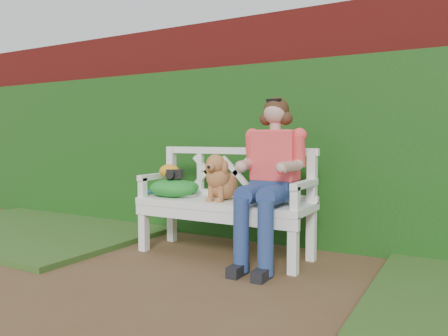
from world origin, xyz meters
The scene contains 11 objects.
ground centered at (0.00, 0.00, 0.00)m, with size 60.00×60.00×0.00m, color #543720.
brick_wall centered at (0.00, 1.90, 1.10)m, with size 10.00×0.30×2.20m, color maroon.
ivy_hedge centered at (0.00, 1.68, 0.85)m, with size 10.00×0.18×1.70m, color #1D5915.
grass_left centered at (-2.40, 0.90, 0.03)m, with size 2.60×2.00×0.05m, color black.
garden_bench centered at (-0.17, 1.02, 0.24)m, with size 1.58×0.60×0.48m, color white, non-canonical shape.
seated_woman centered at (0.28, 1.00, 0.63)m, with size 0.53×0.71×1.27m, color #F65F86, non-canonical shape.
dog centered at (-0.18, 0.99, 0.68)m, with size 0.26×0.36×0.40m, color brown, non-canonical shape.
tennis_racket centered at (-0.65, 1.04, 0.49)m, with size 0.58×0.24×0.03m, color white, non-canonical shape.
green_bag centered at (-0.67, 0.99, 0.56)m, with size 0.47×0.36×0.16m, color #1B681A, non-canonical shape.
camera_item centered at (-0.65, 0.99, 0.68)m, with size 0.13×0.10×0.09m, color black.
baseball_glove centered at (-0.73, 1.01, 0.70)m, with size 0.20×0.15×0.13m, color orange.
Camera 1 is at (1.63, -2.18, 1.01)m, focal length 35.00 mm.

